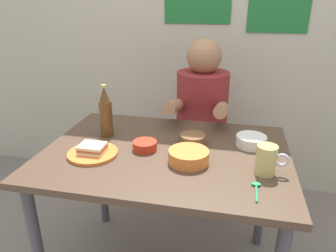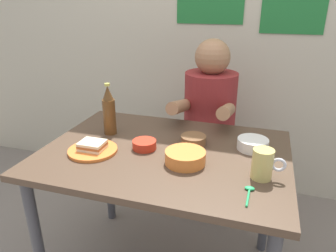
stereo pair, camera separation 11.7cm
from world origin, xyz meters
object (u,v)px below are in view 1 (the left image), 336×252
(stool, at_px, (200,163))
(sandwich, at_px, (92,148))
(beer_mug, at_px, (267,160))
(plate_orange, at_px, (93,153))
(person_seated, at_px, (202,105))
(dining_table, at_px, (166,168))
(condiment_bowl_brown, at_px, (193,139))
(beer_bottle, at_px, (106,113))

(stool, relative_size, sandwich, 4.09)
(beer_mug, bearing_deg, plate_orange, 179.62)
(stool, xyz_separation_m, person_seated, (-0.00, -0.01, 0.42))
(dining_table, bearing_deg, beer_mug, -15.01)
(stool, xyz_separation_m, condiment_bowl_brown, (0.02, -0.52, 0.41))
(dining_table, bearing_deg, person_seated, 81.45)
(condiment_bowl_brown, bearing_deg, beer_mug, -34.55)
(dining_table, distance_m, beer_mug, 0.47)
(condiment_bowl_brown, bearing_deg, sandwich, -152.55)
(dining_table, bearing_deg, beer_bottle, 162.37)
(beer_mug, xyz_separation_m, beer_bottle, (-0.75, 0.22, 0.06))
(beer_mug, distance_m, condiment_bowl_brown, 0.39)
(stool, height_order, beer_mug, beer_mug)
(stool, height_order, condiment_bowl_brown, condiment_bowl_brown)
(plate_orange, relative_size, condiment_bowl_brown, 1.83)
(beer_bottle, bearing_deg, sandwich, -84.68)
(sandwich, distance_m, beer_mug, 0.73)
(stool, relative_size, condiment_bowl_brown, 3.75)
(plate_orange, bearing_deg, stool, 61.73)
(person_seated, height_order, sandwich, person_seated)
(stool, xyz_separation_m, beer_mug, (0.33, -0.74, 0.45))
(person_seated, relative_size, beer_bottle, 2.75)
(plate_orange, relative_size, beer_bottle, 0.84)
(stool, distance_m, plate_orange, 0.93)
(beer_mug, bearing_deg, condiment_bowl_brown, 145.45)
(beer_bottle, bearing_deg, dining_table, -17.63)
(dining_table, bearing_deg, stool, 81.60)
(stool, height_order, sandwich, sandwich)
(plate_orange, height_order, beer_mug, beer_mug)
(plate_orange, bearing_deg, beer_bottle, 95.32)
(sandwich, bearing_deg, person_seated, 61.36)
(beer_bottle, bearing_deg, stool, 51.60)
(stool, relative_size, person_seated, 0.63)
(plate_orange, bearing_deg, dining_table, 19.81)
(person_seated, distance_m, beer_mug, 0.81)
(sandwich, bearing_deg, stool, 61.73)
(sandwich, bearing_deg, dining_table, 19.81)
(dining_table, relative_size, stool, 2.44)
(sandwich, bearing_deg, beer_bottle, 95.32)
(beer_mug, bearing_deg, beer_bottle, 163.85)
(person_seated, distance_m, condiment_bowl_brown, 0.51)
(plate_orange, distance_m, sandwich, 0.02)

